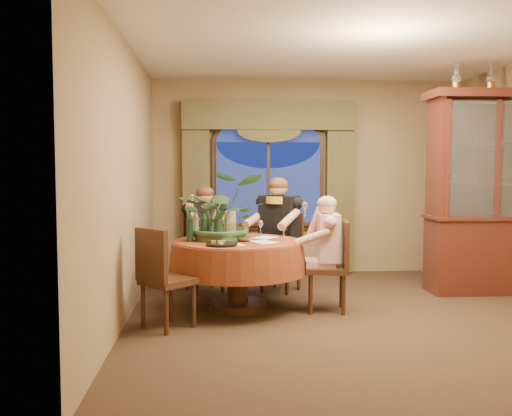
{
  "coord_description": "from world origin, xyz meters",
  "views": [
    {
      "loc": [
        -1.37,
        -5.74,
        1.53
      ],
      "look_at": [
        -0.93,
        0.37,
        1.1
      ],
      "focal_mm": 40.0,
      "sensor_mm": 36.0,
      "label": 1
    }
  ],
  "objects": [
    {
      "name": "floor",
      "position": [
        0.0,
        0.0,
        0.0
      ],
      "size": [
        5.0,
        5.0,
        0.0
      ],
      "primitive_type": "plane",
      "color": "black",
      "rests_on": "ground"
    },
    {
      "name": "china_cabinet",
      "position": [
        1.96,
        1.0,
        1.23
      ],
      "size": [
        1.51,
        0.59,
        2.46
      ],
      "primitive_type": "cube",
      "color": "#3D1914",
      "rests_on": "floor"
    },
    {
      "name": "wine_glass_person_pink",
      "position": [
        -0.63,
        0.32,
        0.84
      ],
      "size": [
        0.07,
        0.07,
        0.18
      ],
      "primitive_type": null,
      "color": "silver",
      "rests_on": "dining_table"
    },
    {
      "name": "centerpiece_plant",
      "position": [
        -1.27,
        0.48,
        1.36
      ],
      "size": [
        0.95,
        1.06,
        0.83
      ],
      "primitive_type": "imported",
      "color": "#335B34",
      "rests_on": "dining_table"
    },
    {
      "name": "wine_bottle_0",
      "position": [
        -1.63,
        0.3,
        0.92
      ],
      "size": [
        0.07,
        0.07,
        0.33
      ],
      "primitive_type": "cylinder",
      "color": "black",
      "rests_on": "dining_table"
    },
    {
      "name": "wine_glass_person_back",
      "position": [
        -1.31,
        0.83,
        0.84
      ],
      "size": [
        0.07,
        0.07,
        0.18
      ],
      "primitive_type": null,
      "color": "silver",
      "rests_on": "dining_table"
    },
    {
      "name": "drapery_right",
      "position": [
        0.43,
        2.38,
        1.18
      ],
      "size": [
        0.38,
        0.14,
        2.32
      ],
      "primitive_type": "cube",
      "color": "#424122",
      "rests_on": "floor"
    },
    {
      "name": "olive_bowl",
      "position": [
        -1.06,
        0.27,
        0.77
      ],
      "size": [
        0.15,
        0.15,
        0.05
      ],
      "primitive_type": "imported",
      "color": "#566131",
      "rests_on": "dining_table"
    },
    {
      "name": "ceiling",
      "position": [
        0.0,
        0.0,
        2.8
      ],
      "size": [
        5.0,
        5.0,
        0.0
      ],
      "primitive_type": "plane",
      "rotation": [
        3.14,
        0.0,
        0.0
      ],
      "color": "white",
      "rests_on": "wall_back"
    },
    {
      "name": "wine_bottle_5",
      "position": [
        -1.45,
        0.58,
        0.92
      ],
      "size": [
        0.07,
        0.07,
        0.33
      ],
      "primitive_type": "cylinder",
      "color": "black",
      "rests_on": "dining_table"
    },
    {
      "name": "person_pink",
      "position": [
        -0.15,
        0.28,
        0.62
      ],
      "size": [
        0.44,
        0.48,
        1.24
      ],
      "primitive_type": null,
      "rotation": [
        0.0,
        0.0,
        1.48
      ],
      "color": "#D0A3A9",
      "rests_on": "floor"
    },
    {
      "name": "stoneware_vase",
      "position": [
        -1.2,
        0.49,
        0.9
      ],
      "size": [
        0.16,
        0.16,
        0.3
      ],
      "primitive_type": null,
      "color": "tan",
      "rests_on": "dining_table"
    },
    {
      "name": "tasting_paper_1",
      "position": [
        -0.82,
        0.57,
        0.75
      ],
      "size": [
        0.35,
        0.37,
        0.0
      ],
      "primitive_type": "cube",
      "rotation": [
        0.0,
        0.0,
        -0.66
      ],
      "color": "white",
      "rests_on": "dining_table"
    },
    {
      "name": "chair_back_right",
      "position": [
        -0.56,
        1.23,
        0.48
      ],
      "size": [
        0.58,
        0.58,
        0.96
      ],
      "primitive_type": "cube",
      "rotation": [
        0.0,
        0.0,
        -3.73
      ],
      "color": "black",
      "rests_on": "floor"
    },
    {
      "name": "cheese_platter",
      "position": [
        -1.3,
        -0.03,
        0.76
      ],
      "size": [
        0.33,
        0.33,
        0.02
      ],
      "primitive_type": "cylinder",
      "color": "black",
      "rests_on": "dining_table"
    },
    {
      "name": "chair_back",
      "position": [
        -1.5,
        1.29,
        0.48
      ],
      "size": [
        0.55,
        0.55,
        0.96
      ],
      "primitive_type": "cube",
      "rotation": [
        0.0,
        0.0,
        -2.76
      ],
      "color": "black",
      "rests_on": "floor"
    },
    {
      "name": "wine_bottle_3",
      "position": [
        -1.36,
        0.46,
        0.92
      ],
      "size": [
        0.07,
        0.07,
        0.33
      ],
      "primitive_type": "cylinder",
      "color": "tan",
      "rests_on": "dining_table"
    },
    {
      "name": "window",
      "position": [
        -0.6,
        2.43,
        1.3
      ],
      "size": [
        1.62,
        0.1,
        1.32
      ],
      "primitive_type": null,
      "color": "navy",
      "rests_on": "wall_back"
    },
    {
      "name": "tasting_paper_0",
      "position": [
        -0.86,
        0.19,
        0.75
      ],
      "size": [
        0.32,
        0.36,
        0.0
      ],
      "primitive_type": "cube",
      "rotation": [
        0.0,
        0.0,
        0.45
      ],
      "color": "white",
      "rests_on": "dining_table"
    },
    {
      "name": "oil_lamp_center",
      "position": [
        1.96,
        1.0,
        2.63
      ],
      "size": [
        0.11,
        0.11,
        0.34
      ],
      "primitive_type": null,
      "color": "#A5722D",
      "rests_on": "china_cabinet"
    },
    {
      "name": "arched_transom",
      "position": [
        -0.6,
        2.43,
        2.08
      ],
      "size": [
        1.6,
        0.06,
        0.44
      ],
      "primitive_type": null,
      "color": "navy",
      "rests_on": "wall_back"
    },
    {
      "name": "swag_valance",
      "position": [
        -0.6,
        2.35,
        2.28
      ],
      "size": [
        2.45,
        0.16,
        0.42
      ],
      "primitive_type": null,
      "color": "#424122",
      "rests_on": "wall_back"
    },
    {
      "name": "drapery_left",
      "position": [
        -1.63,
        2.38,
        1.18
      ],
      "size": [
        0.38,
        0.14,
        2.32
      ],
      "primitive_type": "cube",
      "color": "#424122",
      "rests_on": "floor"
    },
    {
      "name": "wine_bottle_1",
      "position": [
        -1.34,
        0.27,
        0.92
      ],
      "size": [
        0.07,
        0.07,
        0.33
      ],
      "primitive_type": "cylinder",
      "color": "black",
      "rests_on": "dining_table"
    },
    {
      "name": "oil_lamp_left",
      "position": [
        1.53,
        1.0,
        2.63
      ],
      "size": [
        0.11,
        0.11,
        0.34
      ],
      "primitive_type": null,
      "color": "#A5722D",
      "rests_on": "china_cabinet"
    },
    {
      "name": "chair_right",
      "position": [
        -0.18,
        0.22,
        0.48
      ],
      "size": [
        0.48,
        0.48,
        0.96
      ],
      "primitive_type": "cube",
      "rotation": [
        0.0,
        0.0,
        1.41
      ],
      "color": "black",
      "rests_on": "floor"
    },
    {
      "name": "dining_table",
      "position": [
        -1.12,
        0.37,
        0.38
      ],
      "size": [
        1.5,
        1.5,
        0.75
      ],
      "primitive_type": "cylinder",
      "rotation": [
        0.0,
        0.0,
        -0.01
      ],
      "color": "maroon",
      "rests_on": "floor"
    },
    {
      "name": "wine_bottle_4",
      "position": [
        -1.49,
        0.33,
        0.92
      ],
      "size": [
        0.07,
        0.07,
        0.33
      ],
      "primitive_type": "cylinder",
      "color": "black",
      "rests_on": "dining_table"
    },
    {
      "name": "wine_glass_person_scarf",
      "position": [
        -0.84,
        0.78,
        0.84
      ],
      "size": [
        0.07,
        0.07,
        0.18
      ],
      "primitive_type": null,
      "color": "silver",
      "rests_on": "dining_table"
    },
    {
      "name": "wall_back",
      "position": [
        0.0,
        2.5,
        1.4
      ],
      "size": [
        4.5,
        0.0,
        4.5
      ],
      "primitive_type": "plane",
      "rotation": [
        1.57,
        0.0,
        0.0
      ],
      "color": "olive",
      "rests_on": "ground"
    },
    {
      "name": "chair_front_left",
      "position": [
        -1.82,
        -0.32,
        0.48
      ],
      "size": [
        0.59,
        0.59,
        0.96
      ],
      "primitive_type": "cube",
      "rotation": [
        0.0,
        0.0,
        -0.79
      ],
      "color": "black",
      "rests_on": "floor"
    },
    {
      "name": "person_scarf",
      "position": [
        -0.58,
        1.15,
        0.71
      ],
      "size": [
        0.68,
        0.67,
        1.42
      ],
      "primitive_type": null,
      "rotation": [
        0.0,
        0.0,
        -3.74
      ],
      "color": "black",
      "rests_on": "floor"
    },
    {
      "name": "wine_bottle_2",
      "position": [
        -1.58,
        0.49,
        0.92
      ],
      "size": [
        0.07,
        0.07,
        0.33
      ],
      "primitive_type": "cylinder",
      "color": "tan",
      "rests_on": "dining_table"
    },
    {
      "name": "tasting_paper_2",
      "position": [
        -1.21,
        0.03,
        0.75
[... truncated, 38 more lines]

